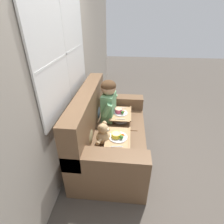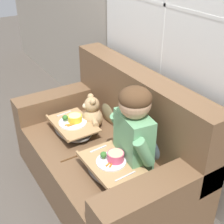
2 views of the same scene
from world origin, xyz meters
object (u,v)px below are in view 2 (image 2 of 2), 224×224
object	(u,v)px
couch	(110,152)
lap_tray_teddy	(73,127)
throw_pillow_behind_child	(155,139)
child_figure	(134,125)
lap_tray_child	(111,167)
throw_pillow_behind_teddy	(112,106)
teddy_bear	(92,114)

from	to	relation	value
couch	lap_tray_teddy	distance (m)	0.39
throw_pillow_behind_child	lap_tray_teddy	size ratio (longest dim) A/B	0.74
couch	child_figure	distance (m)	0.54
lap_tray_child	throw_pillow_behind_teddy	bearing A→B (deg)	147.79
couch	child_figure	world-z (taller)	child_figure
throw_pillow_behind_child	lap_tray_child	xyz separation A→B (m)	(0.00, -0.39, -0.10)
couch	lap_tray_child	distance (m)	0.39
teddy_bear	throw_pillow_behind_child	bearing A→B (deg)	18.25
throw_pillow_behind_child	lap_tray_child	distance (m)	0.40
throw_pillow_behind_teddy	lap_tray_teddy	bearing A→B (deg)	-90.10
lap_tray_teddy	child_figure	bearing A→B (deg)	16.97
couch	teddy_bear	world-z (taller)	couch
throw_pillow_behind_teddy	teddy_bear	world-z (taller)	throw_pillow_behind_teddy
child_figure	teddy_bear	size ratio (longest dim) A/B	1.94
couch	lap_tray_child	xyz separation A→B (m)	(0.31, -0.18, 0.14)
throw_pillow_behind_teddy	lap_tray_teddy	distance (m)	0.40
throw_pillow_behind_teddy	child_figure	world-z (taller)	child_figure
couch	teddy_bear	bearing A→B (deg)	178.39
throw_pillow_behind_teddy	child_figure	size ratio (longest dim) A/B	0.52
throw_pillow_behind_teddy	lap_tray_teddy	size ratio (longest dim) A/B	0.72
throw_pillow_behind_child	throw_pillow_behind_teddy	distance (m)	0.62
couch	throw_pillow_behind_child	size ratio (longest dim) A/B	4.93
throw_pillow_behind_child	lap_tray_child	size ratio (longest dim) A/B	0.74
throw_pillow_behind_child	teddy_bear	distance (m)	0.66
couch	teddy_bear	xyz separation A→B (m)	(-0.31, 0.01, 0.21)
lap_tray_teddy	lap_tray_child	bearing A→B (deg)	0.06
throw_pillow_behind_child	throw_pillow_behind_teddy	bearing A→B (deg)	180.00
throw_pillow_behind_child	lap_tray_teddy	xyz separation A→B (m)	(-0.62, -0.39, -0.10)
lap_tray_child	lap_tray_teddy	bearing A→B (deg)	-179.94
throw_pillow_behind_child	lap_tray_teddy	bearing A→B (deg)	-147.77
couch	throw_pillow_behind_teddy	distance (m)	0.45
throw_pillow_behind_child	throw_pillow_behind_teddy	world-z (taller)	throw_pillow_behind_child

